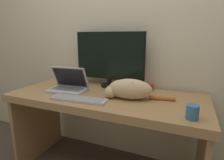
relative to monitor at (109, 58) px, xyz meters
name	(u,v)px	position (x,y,z in m)	size (l,w,h in m)	color
wall_back	(123,29)	(0.08, 0.15, 0.27)	(6.40, 0.06, 2.60)	beige
desk	(106,111)	(0.08, -0.25, -0.43)	(1.62, 0.68, 0.75)	#A37A4C
monitor	(109,58)	(0.00, 0.00, 0.00)	(0.68, 0.16, 0.52)	black
laptop	(68,86)	(-0.28, -0.28, -0.23)	(0.35, 0.24, 0.21)	#B7B7BC
external_keyboard	(79,99)	(-0.05, -0.47, -0.27)	(0.45, 0.14, 0.02)	#BCBCC1
cat	(129,89)	(0.29, -0.28, -0.20)	(0.53, 0.21, 0.16)	#D1B284
coffee_mug	(192,112)	(0.74, -0.48, -0.23)	(0.07, 0.07, 0.09)	teal
small_toy	(150,87)	(0.39, 0.03, -0.25)	(0.06, 0.06, 0.06)	red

